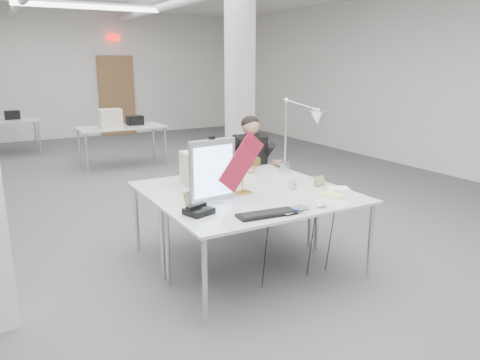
# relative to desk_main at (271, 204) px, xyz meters

# --- Properties ---
(room_shell) EXTENTS (10.04, 14.04, 3.24)m
(room_shell) POSITION_rel_desk_main_xyz_m (0.04, 2.63, 0.95)
(room_shell) COLOR #4B4B4D
(room_shell) RESTS_ON ground
(desk_main) EXTENTS (1.80, 0.90, 0.02)m
(desk_main) POSITION_rel_desk_main_xyz_m (0.00, 0.00, 0.00)
(desk_main) COLOR silver
(desk_main) RESTS_ON room_shell
(desk_second) EXTENTS (1.80, 0.90, 0.02)m
(desk_second) POSITION_rel_desk_main_xyz_m (0.00, 0.90, 0.00)
(desk_second) COLOR silver
(desk_second) RESTS_ON room_shell
(bg_desk_a) EXTENTS (1.60, 0.80, 0.02)m
(bg_desk_a) POSITION_rel_desk_main_xyz_m (0.20, 5.50, 0.00)
(bg_desk_a) COLOR silver
(bg_desk_a) RESTS_ON room_shell
(office_chair) EXTENTS (0.50, 0.50, 1.00)m
(office_chair) POSITION_rel_desk_main_xyz_m (0.65, 1.51, -0.24)
(office_chair) COLOR black
(office_chair) RESTS_ON room_shell
(seated_person) EXTENTS (0.53, 0.65, 0.96)m
(seated_person) POSITION_rel_desk_main_xyz_m (0.65, 1.46, 0.16)
(seated_person) COLOR black
(seated_person) RESTS_ON office_chair
(monitor) EXTENTS (0.45, 0.09, 0.56)m
(monitor) POSITION_rel_desk_main_xyz_m (-0.43, 0.30, 0.29)
(monitor) COLOR silver
(monitor) RESTS_ON desk_main
(pennant) EXTENTS (0.50, 0.08, 0.54)m
(pennant) POSITION_rel_desk_main_xyz_m (-0.15, 0.26, 0.35)
(pennant) COLOR maroon
(pennant) RESTS_ON monitor
(keyboard) EXTENTS (0.51, 0.21, 0.02)m
(keyboard) POSITION_rel_desk_main_xyz_m (-0.22, -0.27, 0.02)
(keyboard) COLOR black
(keyboard) RESTS_ON desk_main
(laptop) EXTENTS (0.34, 0.26, 0.02)m
(laptop) POSITION_rel_desk_main_xyz_m (0.04, -0.34, 0.02)
(laptop) COLOR #ADAEB2
(laptop) RESTS_ON desk_main
(mouse) EXTENTS (0.10, 0.06, 0.04)m
(mouse) POSITION_rel_desk_main_xyz_m (0.30, -0.32, 0.03)
(mouse) COLOR #BBBAC0
(mouse) RESTS_ON desk_main
(bankers_lamp) EXTENTS (0.34, 0.24, 0.36)m
(bankers_lamp) POSITION_rel_desk_main_xyz_m (-0.08, 0.38, 0.19)
(bankers_lamp) COLOR gold
(bankers_lamp) RESTS_ON desk_main
(desk_phone) EXTENTS (0.25, 0.24, 0.05)m
(desk_phone) POSITION_rel_desk_main_xyz_m (-0.69, 0.03, 0.04)
(desk_phone) COLOR black
(desk_phone) RESTS_ON desk_main
(picture_frame_left) EXTENTS (0.15, 0.11, 0.12)m
(picture_frame_left) POSITION_rel_desk_main_xyz_m (-0.64, 0.32, 0.07)
(picture_frame_left) COLOR #9C8443
(picture_frame_left) RESTS_ON desk_main
(picture_frame_right) EXTENTS (0.14, 0.04, 0.11)m
(picture_frame_right) POSITION_rel_desk_main_xyz_m (0.73, 0.24, 0.07)
(picture_frame_right) COLOR #AD914A
(picture_frame_right) RESTS_ON desk_main
(desk_clock) EXTENTS (0.10, 0.06, 0.09)m
(desk_clock) POSITION_rel_desk_main_xyz_m (0.44, 0.29, 0.06)
(desk_clock) COLOR silver
(desk_clock) RESTS_ON desk_main
(paper_stack_a) EXTENTS (0.29, 0.34, 0.01)m
(paper_stack_a) POSITION_rel_desk_main_xyz_m (0.46, -0.27, 0.02)
(paper_stack_a) COLOR silver
(paper_stack_a) RESTS_ON desk_main
(paper_stack_b) EXTENTS (0.18, 0.24, 0.01)m
(paper_stack_b) POSITION_rel_desk_main_xyz_m (0.62, -0.06, 0.02)
(paper_stack_b) COLOR #E0DC86
(paper_stack_b) RESTS_ON desk_main
(paper_stack_c) EXTENTS (0.24, 0.21, 0.01)m
(paper_stack_c) POSITION_rel_desk_main_xyz_m (0.84, 0.08, 0.02)
(paper_stack_c) COLOR white
(paper_stack_c) RESTS_ON desk_main
(beige_monitor) EXTENTS (0.37, 0.35, 0.33)m
(beige_monitor) POSITION_rel_desk_main_xyz_m (-0.26, 0.91, 0.18)
(beige_monitor) COLOR beige
(beige_monitor) RESTS_ON desk_second
(architect_lamp) EXTENTS (0.36, 0.65, 0.79)m
(architect_lamp) POSITION_rel_desk_main_xyz_m (0.77, 0.66, 0.41)
(architect_lamp) COLOR silver
(architect_lamp) RESTS_ON desk_second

